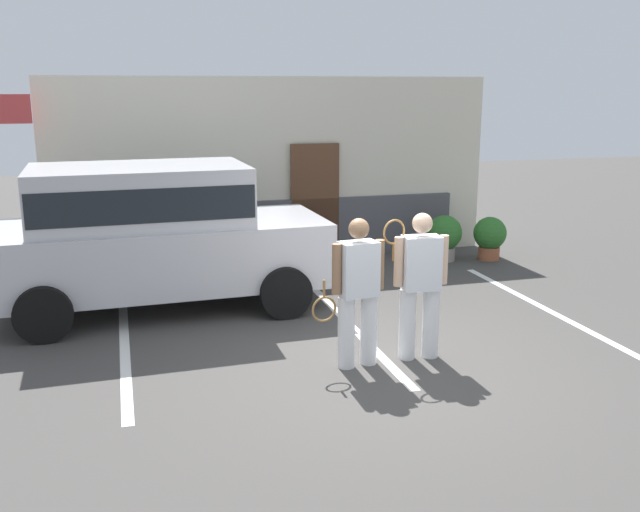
% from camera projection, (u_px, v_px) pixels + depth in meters
% --- Properties ---
extents(ground_plane, '(40.00, 40.00, 0.00)m').
position_uv_depth(ground_plane, '(382.00, 367.00, 8.06)').
color(ground_plane, '#423F3D').
extents(parking_stripe_0, '(0.12, 4.40, 0.01)m').
position_uv_depth(parking_stripe_0, '(125.00, 346.00, 8.71)').
color(parking_stripe_0, silver).
rests_on(parking_stripe_0, ground_plane).
extents(parking_stripe_1, '(0.12, 4.40, 0.01)m').
position_uv_depth(parking_stripe_1, '(350.00, 325.00, 9.49)').
color(parking_stripe_1, silver).
rests_on(parking_stripe_1, ground_plane).
extents(parking_stripe_2, '(0.12, 4.40, 0.01)m').
position_uv_depth(parking_stripe_2, '(541.00, 307.00, 10.26)').
color(parking_stripe_2, silver).
rests_on(parking_stripe_2, ground_plane).
extents(house_frontage, '(8.03, 0.40, 3.27)m').
position_uv_depth(house_frontage, '(276.00, 175.00, 12.87)').
color(house_frontage, beige).
rests_on(house_frontage, ground_plane).
extents(parked_suv, '(4.66, 2.28, 2.05)m').
position_uv_depth(parked_suv, '(152.00, 230.00, 9.92)').
color(parked_suv, '#B7B7BC').
rests_on(parked_suv, ground_plane).
extents(tennis_player_man, '(0.89, 0.31, 1.71)m').
position_uv_depth(tennis_player_man, '(358.00, 291.00, 7.92)').
color(tennis_player_man, white).
rests_on(tennis_player_man, ground_plane).
extents(tennis_player_woman, '(0.77, 0.30, 1.72)m').
position_uv_depth(tennis_player_woman, '(420.00, 284.00, 8.15)').
color(tennis_player_woman, white).
rests_on(tennis_player_woman, ground_plane).
extents(potted_plant_by_porch, '(0.63, 0.63, 0.83)m').
position_uv_depth(potted_plant_by_porch, '(444.00, 236.00, 12.88)').
color(potted_plant_by_porch, gray).
rests_on(potted_plant_by_porch, ground_plane).
extents(potted_plant_secondary, '(0.60, 0.60, 0.79)m').
position_uv_depth(potted_plant_secondary, '(490.00, 236.00, 12.97)').
color(potted_plant_secondary, '#9E5638').
rests_on(potted_plant_secondary, ground_plane).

